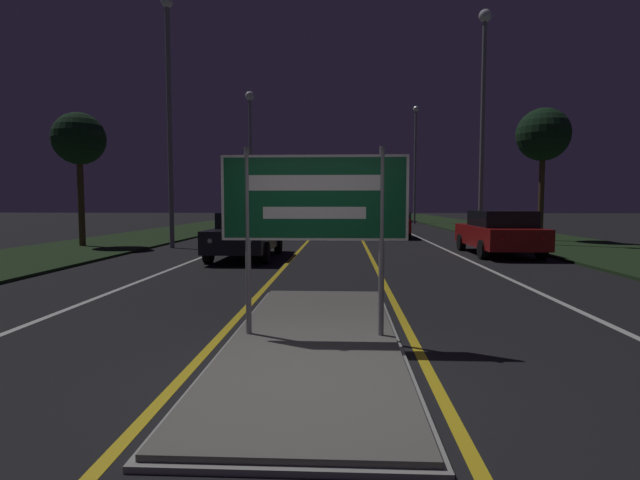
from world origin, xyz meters
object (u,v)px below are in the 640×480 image
car_receding_1 (389,223)px  car_approaching_1 (286,222)px  car_receding_2 (378,217)px  car_approaching_2 (311,215)px  highway_sign (314,204)px  streetlight_left_far (250,132)px  streetlight_right_far (415,153)px  car_receding_0 (499,232)px  car_receding_3 (398,214)px  streetlight_left_near (169,99)px  streetlight_right_near (483,96)px  car_approaching_0 (247,234)px

car_receding_1 → car_approaching_1: car_approaching_1 is taller
car_receding_2 → car_approaching_2: size_ratio=1.13×
highway_sign → streetlight_left_far: 29.87m
streetlight_right_far → car_approaching_2: 9.97m
car_approaching_2 → car_receding_0: bearing=-71.8°
streetlight_left_far → car_receding_3: 17.89m
car_receding_0 → car_receding_2: 19.19m
car_receding_3 → car_approaching_1: (-8.15, -21.42, 0.02)m
car_receding_2 → highway_sign: bearing=-95.4°
car_approaching_1 → car_receding_1: bearing=-2.7°
car_receding_3 → car_receding_2: bearing=-103.7°
streetlight_left_near → car_receding_2: (9.13, 16.96, -4.98)m
highway_sign → car_approaching_1: size_ratio=0.55×
car_receding_2 → car_receding_3: 11.45m
streetlight_right_far → car_receding_0: bearing=-91.4°
car_receding_1 → car_approaching_1: bearing=177.3°
highway_sign → streetlight_left_near: streetlight_left_near is taller
highway_sign → streetlight_right_near: size_ratio=0.24×
streetlight_left_far → highway_sign: bearing=-77.9°
highway_sign → car_receding_0: bearing=62.7°
streetlight_left_near → car_approaching_2: (3.95, 22.23, -4.96)m
streetlight_left_near → car_approaching_2: bearing=79.9°
car_receding_3 → streetlight_left_near: bearing=-112.9°
streetlight_left_near → highway_sign: bearing=-63.9°
car_approaching_0 → highway_sign: bearing=-74.1°
streetlight_right_far → car_approaching_0: 27.58m
car_receding_0 → car_receding_1: 8.95m
highway_sign → car_approaching_2: bearing=93.8°
highway_sign → streetlight_right_near: 17.18m
car_receding_1 → streetlight_right_near: bearing=-47.8°
streetlight_right_near → car_approaching_1: bearing=154.8°
highway_sign → streetlight_right_near: bearing=68.0°
highway_sign → streetlight_left_near: bearing=116.1°
streetlight_right_far → car_receding_3: size_ratio=2.05×
streetlight_right_far → car_approaching_1: (-8.83, -15.63, -5.09)m
streetlight_right_far → car_receding_0: 24.86m
streetlight_right_near → streetlight_right_far: size_ratio=1.02×
streetlight_right_near → car_receding_3: bearing=91.5°
car_receding_2 → car_receding_0: bearing=-81.7°
streetlight_left_far → car_approaching_2: bearing=58.7°
car_approaching_2 → highway_sign: bearing=-86.2°
streetlight_left_near → car_approaching_2: 23.12m
streetlight_left_far → car_approaching_1: (3.55, -9.27, -5.93)m
car_receding_3 → streetlight_left_far: bearing=-133.9°
car_receding_2 → streetlight_right_far: bearing=57.7°
car_receding_1 → car_receding_2: 10.54m
streetlight_left_far → car_approaching_1: streetlight_left_far is taller
car_receding_2 → streetlight_left_near: bearing=-118.3°
car_approaching_0 → car_approaching_1: size_ratio=1.12×
streetlight_left_far → car_receding_3: size_ratio=2.03×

